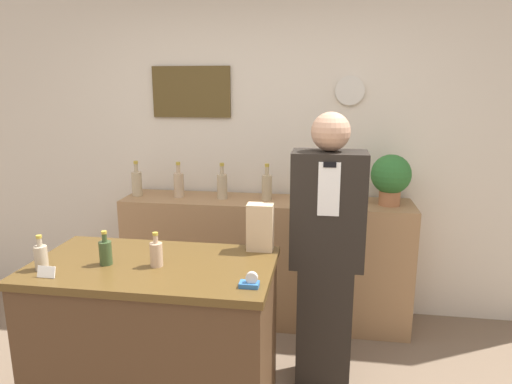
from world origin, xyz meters
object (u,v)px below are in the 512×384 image
(paper_bag, at_px, (260,227))
(tape_dispenser, at_px, (250,282))
(shopkeeper, at_px, (326,256))
(potted_plant, at_px, (391,177))

(paper_bag, xyz_separation_m, tape_dispenser, (0.02, -0.49, -0.11))
(shopkeeper, height_order, potted_plant, shopkeeper)
(shopkeeper, xyz_separation_m, potted_plant, (0.45, 0.75, 0.35))
(potted_plant, distance_m, tape_dispenser, 1.69)
(tape_dispenser, bearing_deg, potted_plant, 61.47)
(potted_plant, bearing_deg, paper_bag, -130.02)
(shopkeeper, relative_size, paper_bag, 6.46)
(potted_plant, relative_size, paper_bag, 1.42)
(shopkeeper, bearing_deg, paper_bag, -148.23)
(shopkeeper, distance_m, paper_bag, 0.49)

